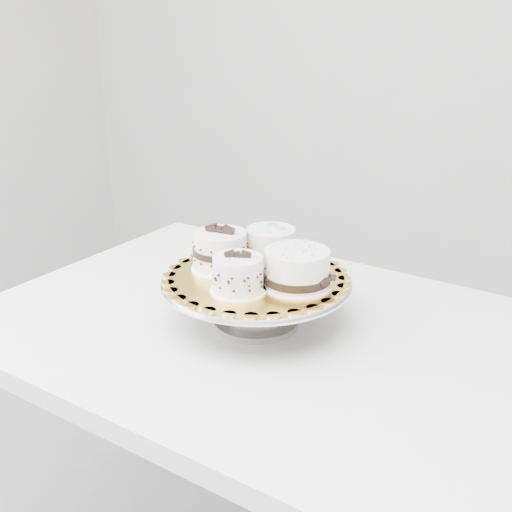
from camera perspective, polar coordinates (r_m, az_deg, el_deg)
The scene contains 7 objects.
table at distance 1.27m, azimuth 2.05°, elevation -9.72°, with size 1.23×0.88×0.75m.
cake_stand at distance 1.21m, azimuth 0.03°, elevation -3.31°, with size 0.36×0.36×0.10m.
cake_board at distance 1.20m, azimuth 0.03°, elevation -1.88°, with size 0.33×0.33×0.00m, color yellow.
cake_swirl at distance 1.12m, azimuth -1.61°, elevation -1.71°, with size 0.12×0.12×0.08m.
cake_banded at distance 1.22m, azimuth -3.18°, elevation 0.34°, with size 0.11×0.11×0.09m.
cake_dots at distance 1.25m, azimuth 1.32°, elevation 0.93°, with size 0.12×0.12×0.07m.
cake_ribbon at distance 1.15m, azimuth 3.71°, elevation -1.18°, with size 0.14×0.13×0.07m.
Camera 1 is at (0.53, -0.79, 1.32)m, focal length 45.00 mm.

